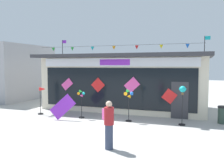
{
  "coord_description": "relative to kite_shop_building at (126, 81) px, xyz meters",
  "views": [
    {
      "loc": [
        3.91,
        -10.64,
        2.9
      ],
      "look_at": [
        -0.76,
        2.12,
        1.86
      ],
      "focal_mm": 39.78,
      "sensor_mm": 36.0,
      "label": 1
    }
  ],
  "objects": [
    {
      "name": "kite_shop_building",
      "position": [
        0.0,
        0.0,
        0.0
      ],
      "size": [
        10.69,
        5.38,
        4.72
      ],
      "color": "beige",
      "rests_on": "ground_plane"
    },
    {
      "name": "ground_plane",
      "position": [
        0.92,
        -5.28,
        -1.8
      ],
      "size": [
        80.0,
        80.0,
        0.0
      ],
      "primitive_type": "plane",
      "color": "#ADAAA5"
    },
    {
      "name": "wind_spinner_left",
      "position": [
        -1.35,
        -3.94,
        -0.77
      ],
      "size": [
        0.39,
        0.31,
        1.56
      ],
      "color": "black",
      "rests_on": "ground_plane"
    },
    {
      "name": "wind_spinner_center_left",
      "position": [
        1.31,
        -3.85,
        -0.61
      ],
      "size": [
        0.45,
        0.32,
        1.67
      ],
      "color": "black",
      "rests_on": "ground_plane"
    },
    {
      "name": "trash_bin",
      "position": [
        5.83,
        -2.62,
        -1.36
      ],
      "size": [
        0.52,
        0.52,
        0.87
      ],
      "color": "#2D4238",
      "rests_on": "ground_plane"
    },
    {
      "name": "wind_spinner_far_left",
      "position": [
        -3.98,
        -3.8,
        -0.65
      ],
      "size": [
        0.54,
        0.3,
        1.61
      ],
      "color": "black",
      "rests_on": "ground_plane"
    },
    {
      "name": "neighbour_building",
      "position": [
        -11.97,
        1.34,
        0.49
      ],
      "size": [
        6.96,
        6.53,
        4.58
      ],
      "primitive_type": "cube",
      "color": "#99999E",
      "rests_on": "ground_plane"
    },
    {
      "name": "display_kite_on_ground",
      "position": [
        -2.1,
        -4.6,
        -1.11
      ],
      "size": [
        1.37,
        0.42,
        1.37
      ],
      "primitive_type": "cube",
      "rotation": [
        -0.31,
        0.79,
        0.0
      ],
      "color": "purple",
      "rests_on": "ground_plane"
    },
    {
      "name": "person_near_camera",
      "position": [
        1.84,
        -8.08,
        -0.91
      ],
      "size": [
        0.47,
        0.45,
        1.68
      ],
      "rotation": [
        0.0,
        0.0,
        0.84
      ],
      "color": "#333D56",
      "rests_on": "ground_plane"
    },
    {
      "name": "wind_spinner_center_right",
      "position": [
        3.95,
        -3.7,
        -0.31
      ],
      "size": [
        0.32,
        0.32,
        1.91
      ],
      "color": "black",
      "rests_on": "ground_plane"
    }
  ]
}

